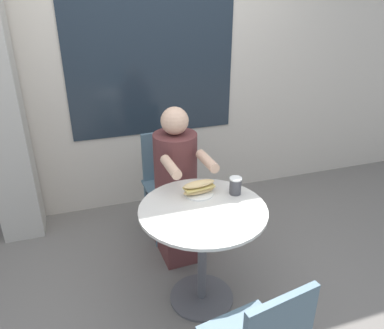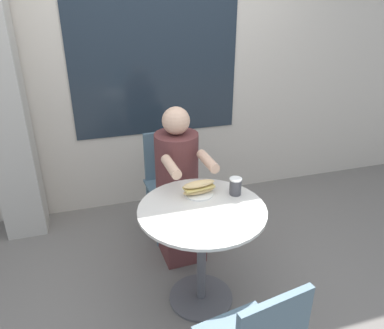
# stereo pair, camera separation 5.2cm
# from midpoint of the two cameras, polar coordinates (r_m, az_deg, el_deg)

# --- Properties ---
(ground_plane) EXTENTS (8.00, 8.00, 0.00)m
(ground_plane) POSITION_cam_midpoint_polar(r_m,az_deg,el_deg) (2.75, 1.94, -19.65)
(ground_plane) COLOR slate
(storefront_wall) EXTENTS (8.00, 0.09, 2.80)m
(storefront_wall) POSITION_cam_midpoint_polar(r_m,az_deg,el_deg) (3.41, -5.87, 16.02)
(storefront_wall) COLOR beige
(storefront_wall) RESTS_ON ground_plane
(lattice_pillar) EXTENTS (0.32, 0.32, 2.40)m
(lattice_pillar) POSITION_cam_midpoint_polar(r_m,az_deg,el_deg) (3.22, -26.68, 9.31)
(lattice_pillar) COLOR #B2ADA3
(lattice_pillar) RESTS_ON ground_plane
(cafe_table) EXTENTS (0.79, 0.79, 0.73)m
(cafe_table) POSITION_cam_midpoint_polar(r_m,az_deg,el_deg) (2.40, 2.13, -10.53)
(cafe_table) COLOR beige
(cafe_table) RESTS_ON ground_plane
(diner_chair) EXTENTS (0.40, 0.40, 0.87)m
(diner_chair) POSITION_cam_midpoint_polar(r_m,az_deg,el_deg) (3.17, -3.26, -1.39)
(diner_chair) COLOR slate
(diner_chair) RESTS_ON ground_plane
(seated_diner) EXTENTS (0.35, 0.59, 1.19)m
(seated_diner) POSITION_cam_midpoint_polar(r_m,az_deg,el_deg) (2.87, -1.50, -4.32)
(seated_diner) COLOR brown
(seated_diner) RESTS_ON ground_plane
(sandwich_on_plate) EXTENTS (0.23, 0.19, 0.09)m
(sandwich_on_plate) POSITION_cam_midpoint_polar(r_m,az_deg,el_deg) (2.42, 1.68, -3.66)
(sandwich_on_plate) COLOR white
(sandwich_on_plate) RESTS_ON cafe_table
(drink_cup) EXTENTS (0.08, 0.08, 0.11)m
(drink_cup) POSITION_cam_midpoint_polar(r_m,az_deg,el_deg) (2.44, 7.25, -3.30)
(drink_cup) COLOR #424247
(drink_cup) RESTS_ON cafe_table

